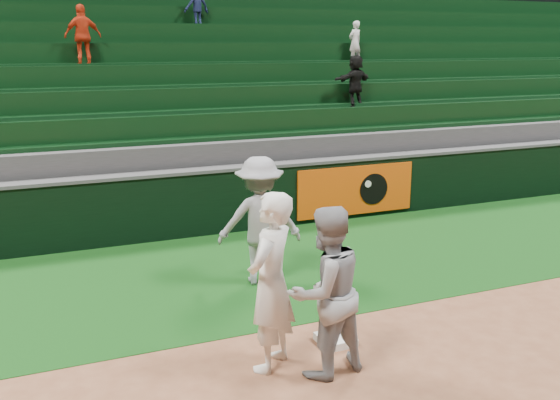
{
  "coord_description": "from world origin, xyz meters",
  "views": [
    {
      "loc": [
        -3.11,
        -5.79,
        3.52
      ],
      "look_at": [
        0.22,
        2.3,
        1.3
      ],
      "focal_mm": 40.0,
      "sensor_mm": 36.0,
      "label": 1
    }
  ],
  "objects_px": {
    "first_base": "(335,339)",
    "base_coach": "(260,221)",
    "baserunner": "(326,292)",
    "first_baseman": "(271,282)"
  },
  "relations": [
    {
      "from": "first_base",
      "to": "baserunner",
      "type": "height_order",
      "value": "baserunner"
    },
    {
      "from": "first_baseman",
      "to": "base_coach",
      "type": "bearing_deg",
      "value": -150.48
    },
    {
      "from": "first_base",
      "to": "baserunner",
      "type": "bearing_deg",
      "value": -127.51
    },
    {
      "from": "base_coach",
      "to": "first_baseman",
      "type": "bearing_deg",
      "value": 86.11
    },
    {
      "from": "first_base",
      "to": "baserunner",
      "type": "xyz_separation_m",
      "value": [
        -0.43,
        -0.56,
        0.9
      ]
    },
    {
      "from": "baserunner",
      "to": "base_coach",
      "type": "height_order",
      "value": "base_coach"
    },
    {
      "from": "first_base",
      "to": "first_baseman",
      "type": "relative_size",
      "value": 0.2
    },
    {
      "from": "baserunner",
      "to": "base_coach",
      "type": "bearing_deg",
      "value": -106.77
    },
    {
      "from": "first_baseman",
      "to": "baserunner",
      "type": "bearing_deg",
      "value": 102.35
    },
    {
      "from": "first_base",
      "to": "base_coach",
      "type": "relative_size",
      "value": 0.21
    }
  ]
}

